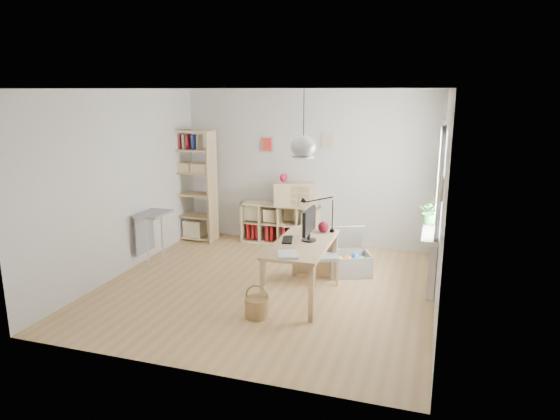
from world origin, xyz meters
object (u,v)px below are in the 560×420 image
(desk, at_px, (302,249))
(chair, at_px, (324,253))
(monitor, at_px, (309,223))
(drawer_chest, at_px, (295,194))
(storage_chest, at_px, (348,259))
(tall_bookshelf, at_px, (192,181))
(cube_shelf, at_px, (280,226))

(desk, distance_m, chair, 0.67)
(monitor, relative_size, drawer_chest, 0.70)
(storage_chest, bearing_deg, tall_bookshelf, 139.67)
(tall_bookshelf, bearing_deg, storage_chest, -16.71)
(chair, height_order, drawer_chest, drawer_chest)
(desk, height_order, tall_bookshelf, tall_bookshelf)
(chair, bearing_deg, tall_bookshelf, 130.81)
(chair, height_order, monitor, monitor)
(storage_chest, distance_m, drawer_chest, 1.78)
(tall_bookshelf, distance_m, monitor, 3.23)
(tall_bookshelf, height_order, monitor, tall_bookshelf)
(monitor, height_order, drawer_chest, monitor)
(chair, relative_size, monitor, 1.52)
(storage_chest, bearing_deg, monitor, -135.42)
(drawer_chest, bearing_deg, chair, -72.98)
(desk, relative_size, cube_shelf, 1.07)
(desk, xyz_separation_m, storage_chest, (0.43, 1.04, -0.44))
(storage_chest, height_order, drawer_chest, drawer_chest)
(desk, relative_size, tall_bookshelf, 0.75)
(tall_bookshelf, distance_m, drawer_chest, 1.87)
(storage_chest, relative_size, monitor, 1.84)
(desk, distance_m, cube_shelf, 2.48)
(chair, distance_m, storage_chest, 0.55)
(cube_shelf, bearing_deg, tall_bookshelf, -169.81)
(desk, height_order, monitor, monitor)
(cube_shelf, distance_m, chair, 2.00)
(desk, bearing_deg, storage_chest, 67.44)
(monitor, bearing_deg, chair, 80.81)
(desk, relative_size, storage_chest, 1.66)
(storage_chest, bearing_deg, drawer_chest, 111.93)
(storage_chest, xyz_separation_m, drawer_chest, (-1.17, 1.15, 0.70))
(storage_chest, distance_m, monitor, 1.27)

